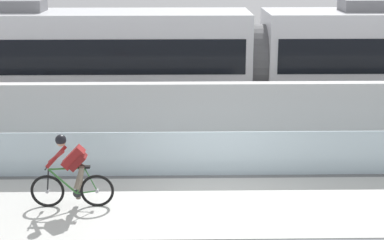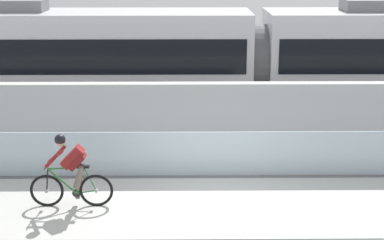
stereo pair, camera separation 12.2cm
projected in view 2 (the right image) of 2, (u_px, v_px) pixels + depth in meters
name	position (u px, v px, depth m)	size (l,w,h in m)	color
ground_plane	(219.00, 206.00, 13.19)	(200.00, 200.00, 0.00)	slate
bike_path_deck	(219.00, 205.00, 13.19)	(32.00, 3.20, 0.01)	beige
glass_parapet	(215.00, 154.00, 14.82)	(32.00, 0.05, 1.09)	silver
concrete_barrier_wall	(212.00, 118.00, 16.44)	(32.00, 0.36, 1.90)	silver
tram_rail_near	(209.00, 126.00, 19.09)	(32.00, 0.08, 0.01)	#595654
tram_rail_far	(207.00, 114.00, 20.47)	(32.00, 0.08, 0.01)	#595654
tram	(257.00, 61.00, 19.28)	(22.56, 2.54, 3.81)	silver
cyclist_on_bike	(71.00, 172.00, 12.94)	(1.77, 0.58, 1.61)	black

